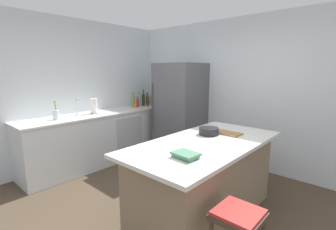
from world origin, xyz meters
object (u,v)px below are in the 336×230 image
at_px(olive_oil_bottle, 133,102).
at_px(wine_bottle, 143,100).
at_px(refrigerator, 180,111).
at_px(mixing_bowl, 209,131).
at_px(cookbook_stack, 186,155).
at_px(whiskey_bottle, 152,100).
at_px(kitchen_island, 205,179).
at_px(sink_faucet, 77,107).
at_px(flower_vase, 56,114).
at_px(bar_stool, 238,224).
at_px(gin_bottle, 139,101).
at_px(cutting_board, 228,133).
at_px(syrup_bottle, 147,100).
at_px(soda_bottle, 153,99).
at_px(hot_sauce_bottle, 137,103).
at_px(paper_towel_roll, 94,106).

bearing_deg(olive_oil_bottle, wine_bottle, 91.66).
xyz_separation_m(refrigerator, mixing_bowl, (1.36, -1.10, 0.04)).
bearing_deg(cookbook_stack, whiskey_bottle, 141.06).
distance_m(refrigerator, olive_oil_bottle, 1.03).
height_order(kitchen_island, refrigerator, refrigerator).
xyz_separation_m(wine_bottle, cookbook_stack, (2.59, -1.84, -0.13)).
height_order(sink_faucet, flower_vase, flower_vase).
xyz_separation_m(bar_stool, cookbook_stack, (-0.55, 0.03, 0.43)).
bearing_deg(sink_faucet, gin_bottle, 91.07).
xyz_separation_m(refrigerator, gin_bottle, (-0.96, -0.21, 0.13)).
bearing_deg(cutting_board, syrup_bottle, 159.93).
bearing_deg(olive_oil_bottle, gin_bottle, 96.89).
distance_m(refrigerator, sink_faucet, 1.89).
xyz_separation_m(sink_faucet, whiskey_bottle, (0.09, 1.70, -0.04)).
xyz_separation_m(whiskey_bottle, wine_bottle, (-0.10, -0.17, 0.02)).
height_order(soda_bottle, hot_sauce_bottle, soda_bottle).
height_order(sink_faucet, cookbook_stack, sink_faucet).
bearing_deg(cutting_board, soda_bottle, 156.08).
distance_m(flower_vase, cutting_board, 2.63).
height_order(cookbook_stack, mixing_bowl, mixing_bowl).
height_order(kitchen_island, cutting_board, cutting_board).
bearing_deg(syrup_bottle, refrigerator, 0.98).
distance_m(bar_stool, gin_bottle, 3.65).
distance_m(kitchen_island, wine_bottle, 2.82).
height_order(kitchen_island, wine_bottle, wine_bottle).
distance_m(paper_towel_roll, olive_oil_bottle, 0.94).
distance_m(sink_faucet, wine_bottle, 1.53).
height_order(flower_vase, paper_towel_roll, flower_vase).
relative_size(paper_towel_roll, syrup_bottle, 1.10).
bearing_deg(whiskey_bottle, syrup_bottle, -128.64).
xyz_separation_m(paper_towel_roll, whiskey_bottle, (0.04, 1.41, -0.02)).
relative_size(paper_towel_roll, gin_bottle, 1.09).
xyz_separation_m(hot_sauce_bottle, cookbook_stack, (2.55, -1.63, -0.09)).
relative_size(bar_stool, mixing_bowl, 2.48).
xyz_separation_m(kitchen_island, gin_bottle, (-2.46, 1.16, 0.59)).
height_order(wine_bottle, cutting_board, wine_bottle).
relative_size(bar_stool, olive_oil_bottle, 2.01).
height_order(refrigerator, cutting_board, refrigerator).
bearing_deg(sink_faucet, kitchen_island, 6.05).
height_order(soda_bottle, olive_oil_bottle, olive_oil_bottle).
bearing_deg(paper_towel_roll, wine_bottle, 92.73).
relative_size(olive_oil_bottle, cutting_board, 0.94).
xyz_separation_m(kitchen_island, bar_stool, (0.70, -0.59, 0.05)).
distance_m(sink_faucet, cookbook_stack, 2.60).
xyz_separation_m(sink_faucet, wine_bottle, (-0.01, 1.53, -0.02)).
bearing_deg(whiskey_bottle, bar_stool, -33.81).
distance_m(olive_oil_bottle, mixing_bowl, 2.40).
bearing_deg(refrigerator, soda_bottle, 168.97).
distance_m(bar_stool, whiskey_bottle, 3.70).
relative_size(soda_bottle, syrup_bottle, 1.04).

